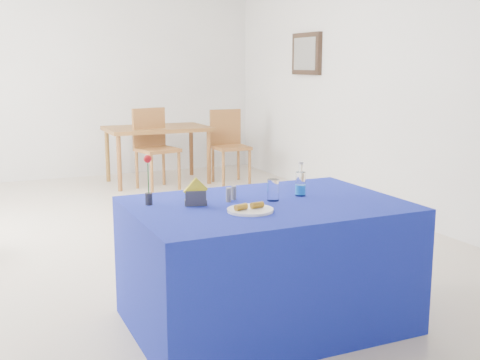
# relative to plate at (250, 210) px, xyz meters

# --- Properties ---
(floor) EXTENTS (7.00, 7.00, 0.00)m
(floor) POSITION_rel_plate_xyz_m (0.07, 2.13, -0.77)
(floor) COLOR beige
(floor) RESTS_ON ground
(room_shell) EXTENTS (7.00, 7.00, 7.00)m
(room_shell) POSITION_rel_plate_xyz_m (0.07, 2.13, 0.98)
(room_shell) COLOR silver
(room_shell) RESTS_ON ground
(picture_frame) EXTENTS (0.06, 0.64, 0.52)m
(picture_frame) POSITION_rel_plate_xyz_m (2.54, 3.73, 0.93)
(picture_frame) COLOR black
(picture_frame) RESTS_ON room_shell
(picture_art) EXTENTS (0.02, 0.52, 0.40)m
(picture_art) POSITION_rel_plate_xyz_m (2.52, 3.73, 0.93)
(picture_art) COLOR #998C66
(picture_art) RESTS_ON room_shell
(plate) EXTENTS (0.26, 0.26, 0.01)m
(plate) POSITION_rel_plate_xyz_m (0.00, 0.00, 0.00)
(plate) COLOR white
(plate) RESTS_ON blue_table
(drinking_glass) EXTENTS (0.07, 0.07, 0.13)m
(drinking_glass) POSITION_rel_plate_xyz_m (0.24, 0.19, 0.06)
(drinking_glass) COLOR white
(drinking_glass) RESTS_ON blue_table
(salt_shaker) EXTENTS (0.03, 0.03, 0.08)m
(salt_shaker) POSITION_rel_plate_xyz_m (0.04, 0.31, 0.04)
(salt_shaker) COLOR slate
(salt_shaker) RESTS_ON blue_table
(pepper_shaker) EXTENTS (0.03, 0.03, 0.08)m
(pepper_shaker) POSITION_rel_plate_xyz_m (-0.02, 0.27, 0.04)
(pepper_shaker) COLOR slate
(pepper_shaker) RESTS_ON blue_table
(blue_table) EXTENTS (1.60, 1.10, 0.76)m
(blue_table) POSITION_rel_plate_xyz_m (0.18, 0.16, -0.39)
(blue_table) COLOR #102497
(blue_table) RESTS_ON floor
(water_bottle) EXTENTS (0.07, 0.07, 0.21)m
(water_bottle) POSITION_rel_plate_xyz_m (0.46, 0.24, 0.06)
(water_bottle) COLOR white
(water_bottle) RESTS_ON blue_table
(napkin_holder) EXTENTS (0.15, 0.09, 0.16)m
(napkin_holder) POSITION_rel_plate_xyz_m (-0.23, 0.26, 0.04)
(napkin_holder) COLOR #37383C
(napkin_holder) RESTS_ON blue_table
(rose_vase) EXTENTS (0.05, 0.05, 0.30)m
(rose_vase) POSITION_rel_plate_xyz_m (-0.47, 0.39, 0.13)
(rose_vase) COLOR #232328
(rose_vase) RESTS_ON blue_table
(oak_table) EXTENTS (1.34, 0.86, 0.76)m
(oak_table) POSITION_rel_plate_xyz_m (0.88, 4.76, -0.09)
(oak_table) COLOR brown
(oak_table) RESTS_ON floor
(chair_bg_left) EXTENTS (0.55, 0.55, 1.02)m
(chair_bg_left) POSITION_rel_plate_xyz_m (0.73, 4.43, -0.18)
(chair_bg_left) COLOR brown
(chair_bg_left) RESTS_ON floor
(chair_bg_right) EXTENTS (0.44, 0.44, 0.98)m
(chair_bg_right) POSITION_rel_plate_xyz_m (1.76, 4.41, -0.20)
(chair_bg_right) COLOR brown
(chair_bg_right) RESTS_ON floor
(banana_pieces) EXTENTS (0.19, 0.06, 0.04)m
(banana_pieces) POSITION_rel_plate_xyz_m (-0.01, -0.00, 0.03)
(banana_pieces) COLOR gold
(banana_pieces) RESTS_ON plate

